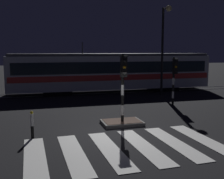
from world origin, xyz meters
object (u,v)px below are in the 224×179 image
(bollard_island_edge, at_px, (32,125))
(traffic_light_median_centre, at_px, (123,79))
(street_lamp_trackside_right, at_px, (164,39))
(tram, at_px, (112,71))
(traffic_light_corner_far_right, at_px, (174,74))

(bollard_island_edge, bearing_deg, traffic_light_median_centre, 11.91)
(street_lamp_trackside_right, bearing_deg, traffic_light_median_centre, -126.92)
(tram, bearing_deg, traffic_light_median_centre, -102.92)
(traffic_light_median_centre, relative_size, street_lamp_trackside_right, 0.49)
(traffic_light_median_centre, bearing_deg, tram, 77.08)
(street_lamp_trackside_right, bearing_deg, bollard_island_edge, -139.13)
(traffic_light_corner_far_right, relative_size, traffic_light_median_centre, 0.92)
(street_lamp_trackside_right, bearing_deg, traffic_light_corner_far_right, -105.84)
(traffic_light_median_centre, height_order, tram, tram)
(traffic_light_corner_far_right, relative_size, street_lamp_trackside_right, 0.45)
(bollard_island_edge, bearing_deg, tram, 60.18)
(bollard_island_edge, bearing_deg, traffic_light_corner_far_right, 28.26)
(traffic_light_corner_far_right, xyz_separation_m, bollard_island_edge, (-8.68, -4.66, -1.46))
(tram, xyz_separation_m, bollard_island_edge, (-6.43, -11.21, -1.19))
(traffic_light_median_centre, xyz_separation_m, tram, (2.38, 10.36, -0.45))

